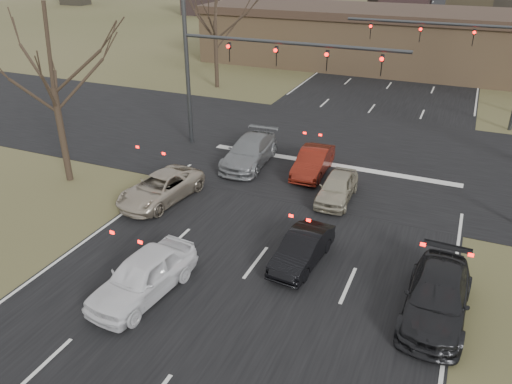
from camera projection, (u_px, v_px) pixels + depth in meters
ground at (219, 312)px, 16.12m from camera, size 360.00×360.00×0.00m
road_main at (428, 34)px, 65.36m from camera, size 14.00×300.00×0.02m
road_cross at (339, 152)px, 28.42m from camera, size 200.00×14.00×0.02m
building at (428, 41)px, 45.41m from camera, size 42.40×10.40×5.30m
mast_arm_near at (240, 61)px, 26.37m from camera, size 12.12×0.24×8.00m
mast_arm_far at (478, 46)px, 30.56m from camera, size 11.12×0.24×8.00m
tree_left_near at (46, 46)px, 22.18m from camera, size 5.10×5.10×8.50m
car_silver_suv at (160, 188)px, 22.82m from camera, size 2.67×4.77×1.26m
car_white_sedan at (143, 276)px, 16.63m from camera, size 2.20×4.52×1.48m
car_black_hatch at (302, 249)px, 18.33m from camera, size 1.56×3.71×1.19m
car_charcoal_sedan at (437, 297)px, 15.70m from camera, size 2.05×4.78×1.37m
car_grey_ahead at (250, 151)px, 26.58m from camera, size 2.32×5.06×1.43m
car_red_ahead at (313, 162)px, 25.47m from camera, size 1.55×4.04×1.31m
car_silver_ahead at (337, 187)px, 22.89m from camera, size 1.55×3.67×1.24m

